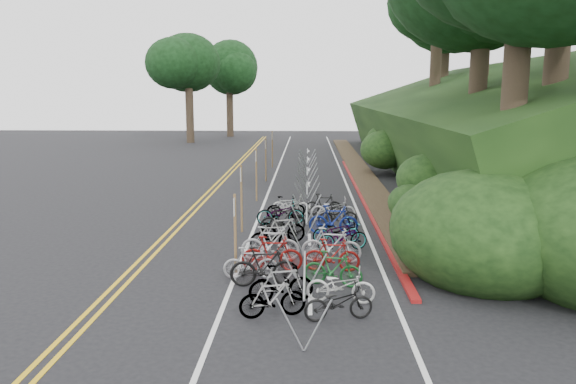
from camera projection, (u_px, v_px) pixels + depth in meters
name	position (u px, v px, depth m)	size (l,w,h in m)	color
ground	(200.00, 275.00, 15.87)	(120.00, 120.00, 0.00)	black
road_markings	(256.00, 205.00, 25.78)	(7.47, 80.00, 0.01)	gold
red_curb	(362.00, 197.00, 27.47)	(0.25, 28.00, 0.10)	maroon
embankment	(473.00, 135.00, 33.70)	(14.30, 48.14, 9.11)	black
bike_rack_front	(305.00, 284.00, 12.60)	(1.12, 3.36, 1.13)	#9A9DA3
bike_racks_rest	(307.00, 177.00, 28.40)	(1.14, 23.00, 1.17)	#9A9DA3
signpost_near	(235.00, 228.00, 15.85)	(0.08, 0.40, 2.29)	brown
signposts_rest	(262.00, 163.00, 29.37)	(0.08, 18.40, 2.50)	brown
bike_front	(251.00, 263.00, 15.45)	(1.52, 0.43, 0.91)	#9E9EA3
bike_valet	(306.00, 236.00, 18.21)	(3.22, 12.79, 1.10)	slate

